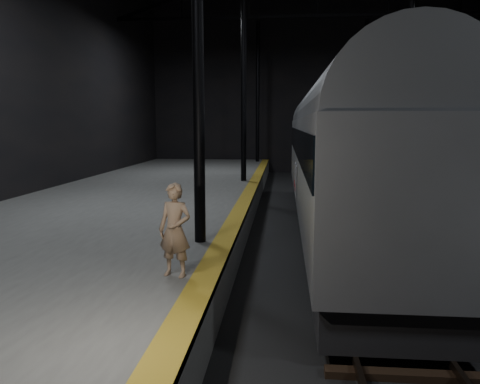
# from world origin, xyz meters

# --- Properties ---
(ground) EXTENTS (44.00, 44.00, 0.00)m
(ground) POSITION_xyz_m (0.00, 0.00, 0.00)
(ground) COLOR black
(ground) RESTS_ON ground
(platform_left) EXTENTS (9.00, 43.80, 1.00)m
(platform_left) POSITION_xyz_m (-7.50, 0.00, 0.50)
(platform_left) COLOR #51514E
(platform_left) RESTS_ON ground
(tactile_strip) EXTENTS (0.50, 43.80, 0.01)m
(tactile_strip) POSITION_xyz_m (-3.25, 0.00, 1.00)
(tactile_strip) COLOR #9B6F1C
(tactile_strip) RESTS_ON platform_left
(track) EXTENTS (2.40, 43.00, 0.24)m
(track) POSITION_xyz_m (0.00, 0.00, 0.07)
(track) COLOR #3F3328
(track) RESTS_ON ground
(train) EXTENTS (2.91, 19.42, 5.19)m
(train) POSITION_xyz_m (-0.00, 1.67, 2.90)
(train) COLOR #9B9EA3
(train) RESTS_ON ground
(woman) EXTENTS (0.71, 0.55, 1.71)m
(woman) POSITION_xyz_m (-3.80, -6.55, 1.86)
(woman) COLOR #99795E
(woman) RESTS_ON platform_left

